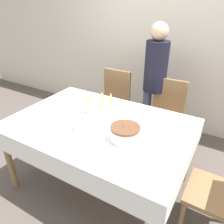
{
  "coord_description": "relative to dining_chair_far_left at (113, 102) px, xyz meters",
  "views": [
    {
      "loc": [
        1.0,
        -1.46,
        1.82
      ],
      "look_at": [
        0.11,
        0.06,
        0.89
      ],
      "focal_mm": 35.0,
      "sensor_mm": 36.0,
      "label": 1
    }
  ],
  "objects": [
    {
      "name": "ground_plane",
      "position": [
        0.37,
        -0.9,
        -0.53
      ],
      "size": [
        12.0,
        12.0,
        0.0
      ],
      "primitive_type": "plane",
      "color": "#564C47"
    },
    {
      "name": "wall_back",
      "position": [
        0.37,
        0.74,
        0.82
      ],
      "size": [
        8.0,
        0.05,
        2.7
      ],
      "color": "silver",
      "rests_on": "ground_plane"
    },
    {
      "name": "dining_table",
      "position": [
        0.37,
        -0.9,
        0.14
      ],
      "size": [
        1.69,
        1.16,
        0.77
      ],
      "color": "white",
      "rests_on": "ground_plane"
    },
    {
      "name": "dining_chair_far_left",
      "position": [
        0.0,
        0.0,
        0.0
      ],
      "size": [
        0.42,
        0.42,
        0.96
      ],
      "color": "olive",
      "rests_on": "ground_plane"
    },
    {
      "name": "dining_chair_far_right",
      "position": [
        0.74,
        -0.0,
        0.0
      ],
      "size": [
        0.44,
        0.44,
        0.96
      ],
      "color": "olive",
      "rests_on": "ground_plane"
    },
    {
      "name": "birthday_cake",
      "position": [
        0.7,
        -1.01,
        0.3
      ],
      "size": [
        0.25,
        0.25,
        0.2
      ],
      "color": "white",
      "rests_on": "dining_table"
    },
    {
      "name": "champagne_tray",
      "position": [
        0.25,
        -0.68,
        0.32
      ],
      "size": [
        0.36,
        0.36,
        0.18
      ],
      "color": "silver",
      "rests_on": "dining_table"
    },
    {
      "name": "plate_stack_main",
      "position": [
        0.31,
        -1.01,
        0.27
      ],
      "size": [
        0.26,
        0.26,
        0.06
      ],
      "color": "white",
      "rests_on": "dining_table"
    },
    {
      "name": "plate_stack_dessert",
      "position": [
        0.39,
        -0.78,
        0.27
      ],
      "size": [
        0.2,
        0.2,
        0.05
      ],
      "color": "silver",
      "rests_on": "dining_table"
    },
    {
      "name": "cake_knife",
      "position": [
        0.73,
        -1.2,
        0.24
      ],
      "size": [
        0.27,
        0.16,
        0.0
      ],
      "color": "silver",
      "rests_on": "dining_table"
    },
    {
      "name": "fork_pile",
      "position": [
        -0.15,
        -1.08,
        0.25
      ],
      "size": [
        0.17,
        0.07,
        0.02
      ],
      "color": "silver",
      "rests_on": "dining_table"
    },
    {
      "name": "napkin_pile",
      "position": [
        -0.16,
        -0.93,
        0.25
      ],
      "size": [
        0.15,
        0.15,
        0.01
      ],
      "color": "white",
      "rests_on": "dining_table"
    },
    {
      "name": "person_standing",
      "position": [
        0.52,
        0.14,
        0.42
      ],
      "size": [
        0.28,
        0.28,
        1.58
      ],
      "color": "#3F4C72",
      "rests_on": "ground_plane"
    }
  ]
}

